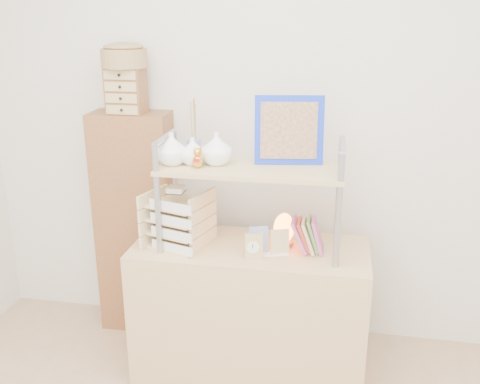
# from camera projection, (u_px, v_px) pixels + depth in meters

# --- Properties ---
(room_shell) EXTENTS (3.42, 3.41, 2.61)m
(room_shell) POSITION_uv_depth(u_px,v_px,m) (210.00, 76.00, 1.68)
(room_shell) COLOR silver
(room_shell) RESTS_ON ground
(desk) EXTENTS (1.20, 0.50, 0.75)m
(desk) POSITION_uv_depth(u_px,v_px,m) (250.00, 311.00, 2.85)
(desk) COLOR tan
(desk) RESTS_ON ground
(cabinet) EXTENTS (0.46, 0.26, 1.35)m
(cabinet) POSITION_uv_depth(u_px,v_px,m) (136.00, 224.00, 3.23)
(cabinet) COLOR brown
(cabinet) RESTS_ON ground
(hutch) EXTENTS (0.92, 0.34, 0.76)m
(hutch) POSITION_uv_depth(u_px,v_px,m) (234.00, 163.00, 2.61)
(hutch) COLOR #979AA5
(hutch) RESTS_ON desk
(letter_tray) EXTENTS (0.32, 0.32, 0.32)m
(letter_tray) POSITION_uv_depth(u_px,v_px,m) (177.00, 222.00, 2.70)
(letter_tray) COLOR #DFC485
(letter_tray) RESTS_ON desk
(salt_lamp) EXTENTS (0.11, 0.11, 0.17)m
(salt_lamp) POSITION_uv_depth(u_px,v_px,m) (284.00, 229.00, 2.72)
(salt_lamp) COLOR brown
(salt_lamp) RESTS_ON desk
(desk_clock) EXTENTS (0.10, 0.06, 0.12)m
(desk_clock) POSITION_uv_depth(u_px,v_px,m) (253.00, 247.00, 2.58)
(desk_clock) COLOR tan
(desk_clock) RESTS_ON desk
(postcard_stand) EXTENTS (0.20, 0.11, 0.14)m
(postcard_stand) POSITION_uv_depth(u_px,v_px,m) (269.00, 247.00, 2.63)
(postcard_stand) COLOR white
(postcard_stand) RESTS_ON desk
(drawer_chest) EXTENTS (0.20, 0.16, 0.25)m
(drawer_chest) POSITION_uv_depth(u_px,v_px,m) (126.00, 91.00, 2.95)
(drawer_chest) COLOR brown
(drawer_chest) RESTS_ON cabinet
(woven_basket) EXTENTS (0.25, 0.25, 0.10)m
(woven_basket) POSITION_uv_depth(u_px,v_px,m) (124.00, 58.00, 2.90)
(woven_basket) COLOR olive
(woven_basket) RESTS_ON drawer_chest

